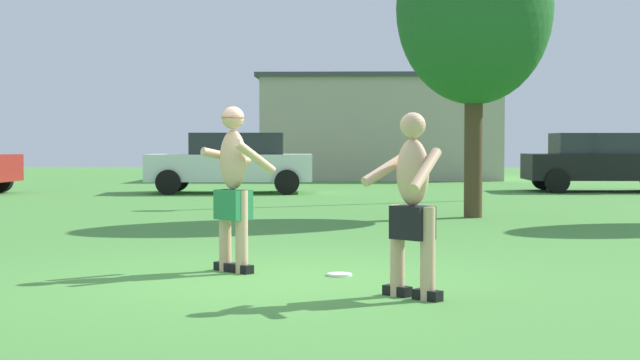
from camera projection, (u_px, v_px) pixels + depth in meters
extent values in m
plane|color=#4C8E3D|center=(273.00, 280.00, 9.39)|extent=(80.00, 80.00, 0.00)
cube|color=black|center=(225.00, 266.00, 10.05)|extent=(0.27, 0.26, 0.09)
cylinder|color=#E0AD89|center=(225.00, 230.00, 10.03)|extent=(0.13, 0.13, 0.86)
cube|color=black|center=(242.00, 269.00, 9.86)|extent=(0.27, 0.26, 0.09)
cylinder|color=#E0AD89|center=(242.00, 232.00, 9.85)|extent=(0.13, 0.13, 0.86)
cube|color=#28844C|center=(233.00, 205.00, 9.93)|extent=(0.43, 0.42, 0.31)
ellipsoid|color=#E0AD89|center=(233.00, 160.00, 9.91)|extent=(0.40, 0.39, 0.62)
cylinder|color=#E0AD89|center=(226.00, 156.00, 10.14)|extent=(0.51, 0.46, 0.20)
cylinder|color=#E0AD89|center=(255.00, 157.00, 9.82)|extent=(0.43, 0.49, 0.37)
sphere|color=#E0AD89|center=(233.00, 118.00, 9.89)|extent=(0.24, 0.24, 0.24)
cone|color=red|center=(233.00, 112.00, 9.89)|extent=(0.35, 0.35, 0.13)
cube|color=black|center=(428.00, 295.00, 8.18)|extent=(0.27, 0.26, 0.09)
cylinder|color=#E0AD89|center=(428.00, 254.00, 8.17)|extent=(0.13, 0.13, 0.81)
cube|color=black|center=(397.00, 291.00, 8.42)|extent=(0.27, 0.26, 0.09)
cylinder|color=#E0AD89|center=(397.00, 251.00, 8.40)|extent=(0.13, 0.13, 0.81)
cube|color=black|center=(412.00, 223.00, 8.27)|extent=(0.41, 0.40, 0.29)
ellipsoid|color=#E0AD89|center=(413.00, 172.00, 8.26)|extent=(0.38, 0.38, 0.58)
cylinder|color=#E0AD89|center=(426.00, 170.00, 8.03)|extent=(0.33, 0.50, 0.38)
cylinder|color=#E0AD89|center=(386.00, 169.00, 8.34)|extent=(0.46, 0.43, 0.31)
sphere|color=#E0AD89|center=(413.00, 125.00, 8.24)|extent=(0.22, 0.22, 0.22)
cylinder|color=white|center=(340.00, 275.00, 9.67)|extent=(0.25, 0.25, 0.03)
cube|color=black|center=(606.00, 167.00, 25.70)|extent=(4.30, 1.80, 0.70)
cube|color=#282D33|center=(599.00, 143.00, 25.68)|extent=(2.41, 1.59, 0.56)
cylinder|color=black|center=(543.00, 178.00, 26.66)|extent=(0.64, 0.22, 0.64)
cylinder|color=black|center=(557.00, 181.00, 24.87)|extent=(0.64, 0.22, 0.64)
cylinder|color=black|center=(1.00, 180.00, 25.36)|extent=(0.66, 0.27, 0.64)
cube|color=white|center=(230.00, 167.00, 25.05)|extent=(4.39, 2.04, 0.70)
cube|color=#282D33|center=(238.00, 144.00, 25.03)|extent=(2.49, 1.72, 0.56)
cylinder|color=black|center=(168.00, 182.00, 24.13)|extent=(0.65, 0.26, 0.64)
cylinder|color=black|center=(177.00, 179.00, 25.92)|extent=(0.65, 0.26, 0.64)
cylinder|color=black|center=(287.00, 182.00, 24.20)|extent=(0.65, 0.26, 0.64)
cylinder|color=black|center=(288.00, 179.00, 26.00)|extent=(0.65, 0.26, 0.64)
cylinder|color=black|center=(478.00, 70.00, 21.70)|extent=(0.12, 0.12, 5.98)
cube|color=#B2A893|center=(379.00, 130.00, 35.23)|extent=(8.31, 5.94, 3.55)
cube|color=#3F3F44|center=(379.00, 80.00, 35.16)|extent=(8.65, 6.18, 0.16)
cylinder|color=#4C3823|center=(473.00, 147.00, 16.99)|extent=(0.33, 0.33, 2.53)
ellipsoid|color=#236028|center=(474.00, 8.00, 16.88)|extent=(2.77, 2.77, 3.41)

